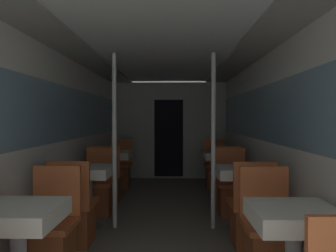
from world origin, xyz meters
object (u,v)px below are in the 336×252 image
object	(u,v)px
chair_left_far_1	(99,193)
dining_table_right_1	(240,177)
chair_right_far_0	(269,243)
support_pole_right_1	(213,141)
chair_left_far_2	(120,172)
dining_table_left_0	(18,224)
chair_right_near_1	(251,219)
dining_table_left_1	(88,177)
chair_left_far_0	(50,242)
dining_table_right_2	(220,159)
chair_right_near_2	(225,184)
chair_left_near_2	(108,184)
chair_right_far_1	(232,194)
dining_table_left_2	(115,158)
dining_table_right_0	(294,226)
chair_left_near_1	(74,218)
support_pole_left_1	(114,141)
chair_right_far_2	(216,172)

from	to	relation	value
chair_left_far_1	dining_table_right_1	world-z (taller)	chair_left_far_1
chair_right_far_0	support_pole_right_1	size ratio (longest dim) A/B	0.43
chair_left_far_2	dining_table_right_1	xyz separation A→B (m)	(1.87, -2.36, 0.34)
dining_table_left_0	chair_right_near_1	world-z (taller)	chair_right_near_1
dining_table_left_1	chair_left_far_1	world-z (taller)	chair_left_far_1
dining_table_left_0	chair_left_far_0	size ratio (longest dim) A/B	0.82
dining_table_right_2	chair_right_near_2	world-z (taller)	chair_right_near_2
dining_table_left_0	chair_left_far_1	xyz separation A→B (m)	(0.00, 2.36, -0.34)
chair_left_near_2	dining_table_right_1	size ratio (longest dim) A/B	1.22
chair_left_near_2	dining_table_right_1	bearing A→B (deg)	-33.33
chair_right_far_1	chair_left_near_2	bearing A→B (deg)	-19.50
dining_table_left_2	dining_table_right_2	xyz separation A→B (m)	(1.87, 0.00, 0.00)
dining_table_right_0	chair_right_near_2	size ratio (longest dim) A/B	0.82
dining_table_right_1	chair_right_near_2	distance (m)	1.27
chair_left_near_1	dining_table_left_2	world-z (taller)	chair_left_near_1
dining_table_right_1	support_pole_right_1	distance (m)	0.55
dining_table_left_0	chair_left_near_2	size ratio (longest dim) A/B	0.82
chair_left_far_0	dining_table_right_0	xyz separation A→B (m)	(1.87, -0.57, 0.34)
chair_left_near_1	chair_right_near_2	world-z (taller)	same
support_pole_left_1	chair_right_far_1	world-z (taller)	support_pole_left_1
chair_left_near_2	chair_right_far_1	distance (m)	1.98
chair_right_far_1	chair_left_far_0	bearing A→B (deg)	43.87
dining_table_left_1	dining_table_right_2	world-z (taller)	same
chair_right_near_1	support_pole_right_1	xyz separation A→B (m)	(-0.33, 0.57, 0.78)
chair_left_near_2	dining_table_right_0	size ratio (longest dim) A/B	1.22
dining_table_left_2	chair_left_near_2	distance (m)	0.66
support_pole_left_1	dining_table_right_2	size ratio (longest dim) A/B	2.85
chair_right_far_2	dining_table_left_0	bearing A→B (deg)	65.81
dining_table_left_0	dining_table_right_1	bearing A→B (deg)	43.87
support_pole_left_1	chair_right_far_1	xyz separation A→B (m)	(1.54, 0.57, -0.78)
dining_table_right_2	dining_table_left_0	bearing A→B (deg)	-117.48
dining_table_right_0	dining_table_left_0	bearing A→B (deg)	180.00
support_pole_left_1	chair_left_far_0	bearing A→B (deg)	-105.02
chair_right_far_0	support_pole_right_1	bearing A→B (deg)	-74.98
dining_table_left_1	chair_left_near_2	world-z (taller)	chair_left_near_2
dining_table_left_1	chair_left_far_1	distance (m)	0.66
chair_left_near_1	support_pole_right_1	bearing A→B (deg)	20.24
chair_left_far_0	chair_right_near_2	xyz separation A→B (m)	(1.87, 2.46, 0.00)
dining_table_left_0	chair_left_near_2	xyz separation A→B (m)	(0.00, 3.02, -0.34)
chair_left_near_1	support_pole_left_1	bearing A→B (deg)	59.83
chair_right_far_0	chair_left_far_2	bearing A→B (deg)	-62.52
chair_left_far_1	chair_right_near_1	world-z (taller)	same
chair_right_near_2	chair_left_far_0	bearing A→B (deg)	-127.24
chair_left_near_2	chair_left_far_2	bearing A→B (deg)	90.00
chair_left_far_2	chair_right_far_0	bearing A→B (deg)	117.48
chair_right_far_2	support_pole_left_1	bearing A→B (deg)	56.93
chair_left_near_1	chair_left_far_1	size ratio (longest dim) A/B	1.00
chair_left_far_1	support_pole_right_1	xyz separation A→B (m)	(1.54, -0.57, 0.78)
dining_table_left_0	chair_right_far_1	bearing A→B (deg)	51.67
dining_table_left_0	dining_table_left_2	size ratio (longest dim) A/B	1.00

